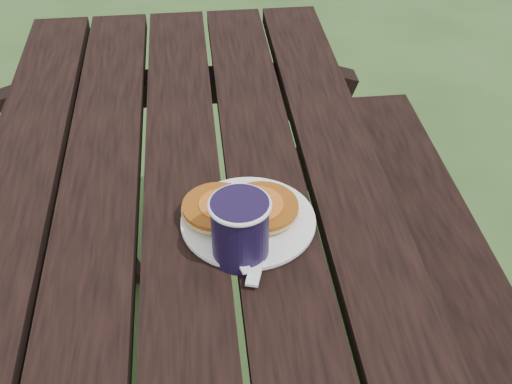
{
  "coord_description": "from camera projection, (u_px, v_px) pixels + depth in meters",
  "views": [
    {
      "loc": [
        0.03,
        -0.75,
        1.49
      ],
      "look_at": [
        0.12,
        0.07,
        0.8
      ],
      "focal_mm": 45.0,
      "sensor_mm": 36.0,
      "label": 1
    }
  ],
  "objects": [
    {
      "name": "picnic_table",
      "position": [
        198.0,
        383.0,
        1.28
      ],
      "size": [
        1.36,
        1.8,
        0.75
      ],
      "color": "black",
      "rests_on": "ground"
    },
    {
      "name": "fork",
      "position": [
        234.0,
        249.0,
        1.01
      ],
      "size": [
        0.08,
        0.16,
        0.01
      ],
      "primitive_type": null,
      "rotation": [
        0.0,
        0.0,
        0.31
      ],
      "color": "white",
      "rests_on": "plate"
    },
    {
      "name": "coffee_cup",
      "position": [
        240.0,
        227.0,
        0.99
      ],
      "size": [
        0.1,
        0.1,
        0.11
      ],
      "rotation": [
        0.0,
        0.0,
        0.44
      ],
      "color": "black",
      "rests_on": "picnic_table"
    },
    {
      "name": "knife",
      "position": [
        262.0,
        244.0,
        1.03
      ],
      "size": [
        0.07,
        0.18,
        0.0
      ],
      "primitive_type": "cube",
      "rotation": [
        0.0,
        0.0,
        -0.29
      ],
      "color": "white",
      "rests_on": "plate"
    },
    {
      "name": "plate",
      "position": [
        248.0,
        222.0,
        1.08
      ],
      "size": [
        0.29,
        0.29,
        0.01
      ],
      "primitive_type": "cylinder",
      "rotation": [
        0.0,
        0.0,
        -0.38
      ],
      "color": "white",
      "rests_on": "picnic_table"
    },
    {
      "name": "pancake_stack",
      "position": [
        241.0,
        209.0,
        1.07
      ],
      "size": [
        0.19,
        0.13,
        0.04
      ],
      "rotation": [
        0.0,
        0.0,
        0.16
      ],
      "color": "#A45312",
      "rests_on": "plate"
    }
  ]
}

